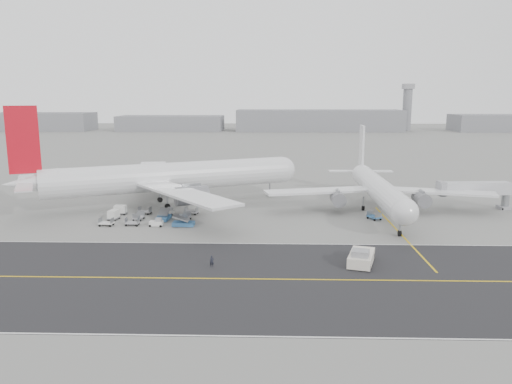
{
  "coord_description": "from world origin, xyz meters",
  "views": [
    {
      "loc": [
        7.3,
        -79.68,
        23.58
      ],
      "look_at": [
        4.72,
        12.0,
        5.77
      ],
      "focal_mm": 35.0,
      "sensor_mm": 36.0,
      "label": 1
    }
  ],
  "objects_px": {
    "control_tower": "(407,106)",
    "jet_bridge": "(475,190)",
    "ground_crew_a": "(212,261)",
    "airliner_a": "(165,177)",
    "pushback_tug": "(361,257)",
    "airliner_b": "(378,188)"
  },
  "relations": [
    {
      "from": "airliner_a",
      "to": "ground_crew_a",
      "type": "height_order",
      "value": "airliner_a"
    },
    {
      "from": "pushback_tug",
      "to": "jet_bridge",
      "type": "relative_size",
      "value": 0.55
    },
    {
      "from": "jet_bridge",
      "to": "airliner_b",
      "type": "bearing_deg",
      "value": -179.23
    },
    {
      "from": "control_tower",
      "to": "airliner_a",
      "type": "relative_size",
      "value": 0.53
    },
    {
      "from": "jet_bridge",
      "to": "ground_crew_a",
      "type": "xyz_separation_m",
      "value": [
        -50.9,
        -37.44,
        -3.33
      ]
    },
    {
      "from": "airliner_a",
      "to": "jet_bridge",
      "type": "height_order",
      "value": "airliner_a"
    },
    {
      "from": "airliner_b",
      "to": "jet_bridge",
      "type": "bearing_deg",
      "value": 5.5
    },
    {
      "from": "jet_bridge",
      "to": "ground_crew_a",
      "type": "distance_m",
      "value": 63.28
    },
    {
      "from": "ground_crew_a",
      "to": "jet_bridge",
      "type": "bearing_deg",
      "value": 33.16
    },
    {
      "from": "airliner_a",
      "to": "pushback_tug",
      "type": "relative_size",
      "value": 6.73
    },
    {
      "from": "jet_bridge",
      "to": "airliner_a",
      "type": "bearing_deg",
      "value": 173.77
    },
    {
      "from": "jet_bridge",
      "to": "ground_crew_a",
      "type": "bearing_deg",
      "value": -148.09
    },
    {
      "from": "pushback_tug",
      "to": "ground_crew_a",
      "type": "relative_size",
      "value": 5.19
    },
    {
      "from": "ground_crew_a",
      "to": "airliner_a",
      "type": "bearing_deg",
      "value": 107.24
    },
    {
      "from": "jet_bridge",
      "to": "control_tower",
      "type": "bearing_deg",
      "value": 73.91
    },
    {
      "from": "control_tower",
      "to": "airliner_b",
      "type": "bearing_deg",
      "value": -106.16
    },
    {
      "from": "control_tower",
      "to": "jet_bridge",
      "type": "distance_m",
      "value": 246.56
    },
    {
      "from": "control_tower",
      "to": "ground_crew_a",
      "type": "xyz_separation_m",
      "value": [
        -100.72,
        -278.61,
        -15.41
      ]
    },
    {
      "from": "control_tower",
      "to": "airliner_a",
      "type": "distance_m",
      "value": 265.7
    },
    {
      "from": "airliner_b",
      "to": "jet_bridge",
      "type": "xyz_separation_m",
      "value": [
        20.62,
        1.87,
        -0.57
      ]
    },
    {
      "from": "airliner_a",
      "to": "airliner_b",
      "type": "xyz_separation_m",
      "value": [
        44.99,
        -3.95,
        -1.49
      ]
    },
    {
      "from": "airliner_a",
      "to": "ground_crew_a",
      "type": "bearing_deg",
      "value": 175.9
    }
  ]
}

